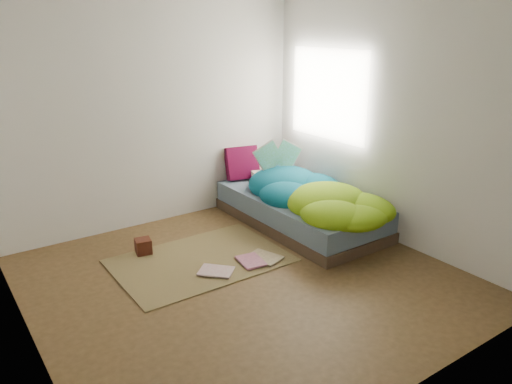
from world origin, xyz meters
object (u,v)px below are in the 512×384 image
Objects in this scene: bed at (300,210)px; open_book at (278,147)px; wooden_box at (143,246)px; floor_book_a at (212,277)px; floor_book_b at (241,264)px; pillow_magenta at (242,163)px.

open_book reaches higher than bed.
wooden_box reaches higher than floor_book_a.
wooden_box is 0.89m from floor_book_a.
floor_book_a is at bearing -70.38° from wooden_box.
bed is 0.76m from open_book.
floor_book_a is at bearing -159.07° from floor_book_b.
open_book reaches higher than pillow_magenta.
floor_book_b is (0.35, 0.07, 0.00)m from floor_book_a.
pillow_magenta is 1.76m from wooden_box.
open_book is (0.15, -0.53, 0.28)m from pillow_magenta.
open_book is at bearing 47.60° from floor_book_b.
open_book is 1.60m from floor_book_b.
open_book is 1.52× the size of floor_book_a.
bed is at bearing -67.88° from pillow_magenta.
bed is 1.78m from wooden_box.
floor_book_b is (-1.09, -0.86, -0.79)m from open_book.
floor_book_a is at bearing -119.92° from pillow_magenta.
open_book is at bearing -9.42° from floor_book_a.
pillow_magenta is (-0.17, 0.91, 0.37)m from bed.
pillow_magenta reaches higher than floor_book_a.
pillow_magenta is 1.32× the size of floor_book_a.
bed is 6.92× the size of floor_book_b.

